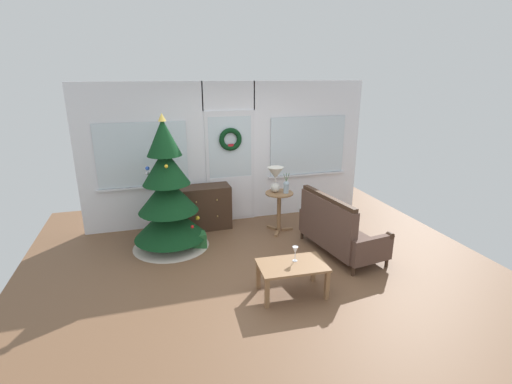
{
  "coord_description": "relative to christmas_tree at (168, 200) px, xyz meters",
  "views": [
    {
      "loc": [
        -1.43,
        -4.47,
        2.66
      ],
      "look_at": [
        0.05,
        0.55,
        1.0
      ],
      "focal_mm": 26.17,
      "sensor_mm": 36.0,
      "label": 1
    }
  ],
  "objects": [
    {
      "name": "ground_plane",
      "position": [
        1.19,
        -1.19,
        -0.78
      ],
      "size": [
        6.76,
        6.76,
        0.0
      ],
      "primitive_type": "plane",
      "color": "brown"
    },
    {
      "name": "coffee_table",
      "position": [
        1.36,
        -1.83,
        -0.43
      ],
      "size": [
        0.86,
        0.56,
        0.41
      ],
      "color": "#8E6642",
      "rests_on": "ground"
    },
    {
      "name": "back_wall_with_door",
      "position": [
        1.19,
        0.89,
        0.5
      ],
      "size": [
        5.2,
        0.19,
        2.55
      ],
      "color": "white",
      "rests_on": "ground"
    },
    {
      "name": "gift_box",
      "position": [
        0.43,
        -0.16,
        -0.67
      ],
      "size": [
        0.23,
        0.21,
        0.23
      ],
      "primitive_type": "cube",
      "color": "#266633",
      "rests_on": "ground"
    },
    {
      "name": "flower_vase",
      "position": [
        1.97,
        0.01,
        0.05
      ],
      "size": [
        0.11,
        0.1,
        0.35
      ],
      "color": "#99ADBC",
      "rests_on": "side_table"
    },
    {
      "name": "christmas_tree",
      "position": [
        0.0,
        0.0,
        0.0
      ],
      "size": [
        1.21,
        1.21,
        2.12
      ],
      "color": "#4C331E",
      "rests_on": "ground"
    },
    {
      "name": "side_table",
      "position": [
        1.87,
        0.07,
        -0.27
      ],
      "size": [
        0.5,
        0.48,
        0.72
      ],
      "color": "#8E6642",
      "rests_on": "ground"
    },
    {
      "name": "table_lamp",
      "position": [
        1.81,
        0.11,
        0.22
      ],
      "size": [
        0.28,
        0.28,
        0.44
      ],
      "color": "silver",
      "rests_on": "side_table"
    },
    {
      "name": "settee_sofa",
      "position": [
        2.43,
        -0.97,
        -0.41
      ],
      "size": [
        0.9,
        1.54,
        0.96
      ],
      "color": "#3D281C",
      "rests_on": "ground"
    },
    {
      "name": "dresser_cabinet",
      "position": [
        0.66,
        0.6,
        -0.39
      ],
      "size": [
        0.91,
        0.46,
        0.78
      ],
      "color": "#3D281C",
      "rests_on": "ground"
    },
    {
      "name": "wine_glass",
      "position": [
        1.43,
        -1.76,
        -0.23
      ],
      "size": [
        0.08,
        0.08,
        0.2
      ],
      "color": "silver",
      "rests_on": "coffee_table"
    }
  ]
}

